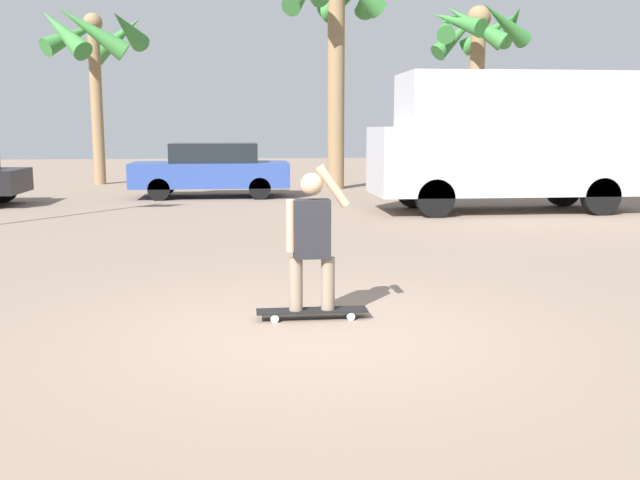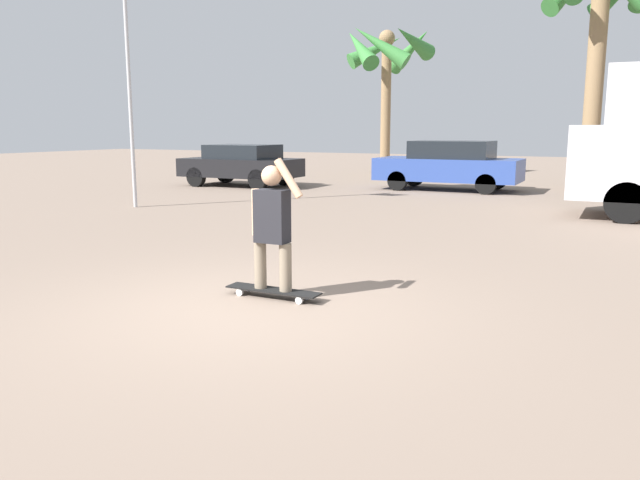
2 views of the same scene
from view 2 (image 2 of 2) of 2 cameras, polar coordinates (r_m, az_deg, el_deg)
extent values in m
plane|color=gray|center=(6.69, -6.48, -6.33)|extent=(80.00, 80.00, 0.00)
cube|color=black|center=(7.09, -4.31, -4.58)|extent=(1.13, 0.24, 0.02)
cylinder|color=white|center=(7.22, -7.36, -4.77)|extent=(0.08, 0.03, 0.08)
cylinder|color=white|center=(7.38, -6.51, -4.42)|extent=(0.08, 0.03, 0.08)
cylinder|color=white|center=(6.84, -1.92, -5.54)|extent=(0.08, 0.03, 0.08)
cylinder|color=white|center=(7.00, -1.16, -5.15)|extent=(0.08, 0.03, 0.08)
cylinder|color=gray|center=(7.11, -5.48, -2.25)|extent=(0.14, 0.14, 0.54)
cylinder|color=gray|center=(6.94, -3.18, -2.52)|extent=(0.14, 0.14, 0.54)
cube|color=#232328|center=(6.92, -4.41, 2.18)|extent=(0.36, 0.22, 0.59)
sphere|color=tan|center=(6.88, -4.46, 5.88)|extent=(0.23, 0.23, 0.23)
cylinder|color=tan|center=(7.03, -5.90, 2.55)|extent=(0.09, 0.09, 0.52)
cylinder|color=tan|center=(6.77, -2.90, 5.65)|extent=(0.34, 0.09, 0.44)
cylinder|color=black|center=(14.04, 26.20, 3.10)|extent=(0.84, 0.28, 0.84)
cylinder|color=black|center=(15.92, 26.24, 3.81)|extent=(0.84, 0.28, 0.84)
cube|color=#BCBCC1|center=(14.92, 26.10, 6.44)|extent=(2.15, 2.17, 1.54)
cube|color=black|center=(14.92, 24.53, 7.74)|extent=(0.04, 1.84, 0.77)
cylinder|color=black|center=(19.52, 7.11, 5.40)|extent=(0.60, 0.22, 0.60)
cylinder|color=black|center=(21.11, 8.62, 5.71)|extent=(0.60, 0.22, 0.60)
cylinder|color=black|center=(18.81, 14.94, 4.96)|extent=(0.60, 0.22, 0.60)
cylinder|color=black|center=(20.46, 15.89, 5.30)|extent=(0.60, 0.22, 0.60)
cube|color=#2D4793|center=(19.91, 11.63, 6.35)|extent=(4.36, 1.90, 0.68)
cube|color=black|center=(19.85, 12.00, 8.09)|extent=(2.40, 1.68, 0.54)
cylinder|color=black|center=(21.07, -11.25, 5.68)|extent=(0.64, 0.22, 0.64)
cylinder|color=black|center=(22.43, -8.62, 6.02)|extent=(0.64, 0.22, 0.64)
cylinder|color=black|center=(19.71, -5.69, 5.53)|extent=(0.64, 0.22, 0.64)
cylinder|color=black|center=(21.16, -3.26, 5.88)|extent=(0.64, 0.22, 0.64)
cube|color=black|center=(21.04, -7.27, 6.60)|extent=(3.86, 1.91, 0.60)
cube|color=black|center=(20.96, -7.07, 8.03)|extent=(2.12, 1.68, 0.45)
cylinder|color=#8E704C|center=(21.65, 23.79, 12.99)|extent=(0.54, 0.54, 6.56)
cylinder|color=#8E704C|center=(26.07, 6.03, 11.93)|extent=(0.40, 0.40, 5.45)
sphere|color=#8E704C|center=(26.30, 6.15, 17.88)|extent=(0.64, 0.64, 0.64)
cone|color=#387F38|center=(25.64, 8.52, 17.57)|extent=(1.21, 2.60, 1.32)
cone|color=#387F38|center=(27.01, 8.22, 16.83)|extent=(2.42, 1.83, 1.82)
cone|color=#387F38|center=(27.37, 5.10, 16.94)|extent=(2.27, 2.19, 1.64)
cone|color=#387F38|center=(25.69, 3.66, 17.16)|extent=(2.23, 2.06, 1.94)
cone|color=#387F38|center=(25.07, 5.54, 17.35)|extent=(2.46, 1.02, 1.90)
cylinder|color=#B7B7BC|center=(15.85, -17.09, 14.27)|extent=(0.09, 0.09, 6.30)
camera|label=1|loc=(4.36, -79.15, 2.50)|focal=40.00mm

